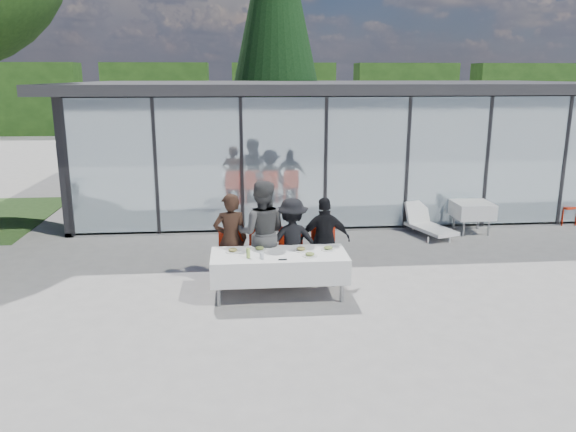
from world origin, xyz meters
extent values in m
plane|color=gray|center=(0.00, 0.00, 0.00)|extent=(90.00, 90.00, 0.00)
cube|color=gray|center=(2.00, 8.00, 0.05)|extent=(14.00, 8.00, 0.10)
cube|color=black|center=(2.00, 11.90, 1.60)|extent=(14.00, 0.20, 3.20)
cube|color=black|center=(-4.90, 8.00, 1.60)|extent=(0.20, 8.00, 3.20)
cube|color=black|center=(8.90, 8.00, 1.60)|extent=(0.20, 8.00, 3.20)
cube|color=silver|center=(2.00, 4.03, 1.60)|extent=(13.60, 0.06, 3.10)
cube|color=#2D2D30|center=(2.00, 7.60, 3.32)|extent=(14.80, 8.80, 0.24)
cube|color=#262628|center=(-4.80, 4.03, 1.60)|extent=(0.08, 0.10, 3.10)
cube|color=#262628|center=(-2.86, 4.03, 1.60)|extent=(0.08, 0.10, 3.10)
cube|color=#262628|center=(-0.91, 4.03, 1.60)|extent=(0.08, 0.10, 3.10)
cube|color=#262628|center=(1.03, 4.03, 1.60)|extent=(0.08, 0.10, 3.10)
cube|color=#262628|center=(2.97, 4.03, 1.60)|extent=(0.08, 0.10, 3.10)
cube|color=#262628|center=(4.91, 4.03, 1.60)|extent=(0.08, 0.10, 3.10)
cube|color=#262628|center=(6.86, 4.03, 1.60)|extent=(0.08, 0.10, 3.10)
cube|color=red|center=(-0.50, 6.50, 0.45)|extent=(0.45, 0.45, 0.90)
cube|color=red|center=(1.00, 7.00, 0.45)|extent=(0.45, 0.45, 0.90)
cube|color=red|center=(3.50, 6.50, 0.45)|extent=(0.45, 0.45, 0.90)
cube|color=red|center=(5.50, 7.20, 0.45)|extent=(0.45, 0.45, 0.90)
cube|color=#1C3D13|center=(-14.00, 28.00, 2.20)|extent=(6.50, 2.00, 4.40)
cube|color=#1C3D13|center=(-6.00, 28.00, 2.20)|extent=(6.50, 2.00, 4.40)
cube|color=#1C3D13|center=(2.00, 28.00, 2.20)|extent=(6.50, 2.00, 4.40)
cube|color=#1C3D13|center=(10.00, 28.00, 2.20)|extent=(6.50, 2.00, 4.40)
cube|color=#1C3D13|center=(18.00, 28.00, 2.20)|extent=(6.50, 2.00, 4.40)
cube|color=white|center=(-0.35, 0.08, 0.54)|extent=(2.26, 0.96, 0.42)
cylinder|color=gray|center=(-1.35, -0.27, 0.35)|extent=(0.06, 0.06, 0.71)
cylinder|color=gray|center=(0.65, -0.27, 0.35)|extent=(0.06, 0.06, 0.71)
cylinder|color=gray|center=(-1.35, 0.43, 0.35)|extent=(0.06, 0.06, 0.71)
cylinder|color=gray|center=(0.65, 0.43, 0.35)|extent=(0.06, 0.06, 0.71)
imported|color=#321F16|center=(-1.15, 0.71, 0.83)|extent=(0.68, 0.68, 1.66)
cube|color=red|center=(-1.15, 0.74, 0.45)|extent=(0.44, 0.44, 0.05)
cube|color=red|center=(-1.15, 0.94, 0.70)|extent=(0.44, 0.04, 0.55)
cylinder|color=red|center=(-1.33, 0.56, 0.21)|extent=(0.04, 0.04, 0.43)
cylinder|color=red|center=(-0.97, 0.56, 0.21)|extent=(0.04, 0.04, 0.43)
cylinder|color=red|center=(-1.33, 0.92, 0.21)|extent=(0.04, 0.04, 0.43)
cylinder|color=red|center=(-0.97, 0.92, 0.21)|extent=(0.04, 0.04, 0.43)
imported|color=#4E4E4E|center=(-0.61, 0.71, 0.94)|extent=(1.01, 1.01, 1.87)
cube|color=red|center=(-0.61, 0.74, 0.45)|extent=(0.44, 0.44, 0.05)
cube|color=red|center=(-0.61, 0.94, 0.70)|extent=(0.44, 0.04, 0.55)
cylinder|color=red|center=(-0.79, 0.56, 0.21)|extent=(0.04, 0.04, 0.43)
cylinder|color=red|center=(-0.43, 0.56, 0.21)|extent=(0.04, 0.04, 0.43)
cylinder|color=red|center=(-0.79, 0.92, 0.21)|extent=(0.04, 0.04, 0.43)
cylinder|color=red|center=(-0.43, 0.92, 0.21)|extent=(0.04, 0.04, 0.43)
imported|color=black|center=(-0.08, 0.71, 0.77)|extent=(1.06, 1.06, 1.54)
cube|color=red|center=(-0.08, 0.74, 0.45)|extent=(0.44, 0.44, 0.05)
cube|color=red|center=(-0.08, 0.94, 0.70)|extent=(0.44, 0.04, 0.55)
cylinder|color=red|center=(-0.26, 0.56, 0.21)|extent=(0.04, 0.04, 0.43)
cylinder|color=red|center=(0.10, 0.56, 0.21)|extent=(0.04, 0.04, 0.43)
cylinder|color=red|center=(-0.26, 0.92, 0.21)|extent=(0.04, 0.04, 0.43)
cylinder|color=red|center=(0.10, 0.92, 0.21)|extent=(0.04, 0.04, 0.43)
imported|color=black|center=(0.52, 0.71, 0.77)|extent=(0.92, 0.92, 1.55)
cube|color=red|center=(0.52, 0.74, 0.45)|extent=(0.44, 0.44, 0.05)
cube|color=red|center=(0.52, 0.94, 0.70)|extent=(0.44, 0.04, 0.55)
cylinder|color=red|center=(0.34, 0.56, 0.21)|extent=(0.04, 0.04, 0.43)
cylinder|color=red|center=(0.70, 0.56, 0.21)|extent=(0.04, 0.04, 0.43)
cylinder|color=red|center=(0.34, 0.92, 0.21)|extent=(0.04, 0.04, 0.43)
cylinder|color=red|center=(0.70, 0.92, 0.21)|extent=(0.04, 0.04, 0.43)
cylinder|color=white|center=(-1.12, 0.22, 0.76)|extent=(0.25, 0.25, 0.01)
ellipsoid|color=tan|center=(-1.12, 0.22, 0.79)|extent=(0.15, 0.15, 0.05)
cylinder|color=white|center=(-0.67, 0.28, 0.76)|extent=(0.25, 0.25, 0.01)
ellipsoid|color=#42702A|center=(-0.67, 0.28, 0.79)|extent=(0.15, 0.15, 0.05)
cylinder|color=white|center=(0.03, 0.19, 0.76)|extent=(0.25, 0.25, 0.01)
ellipsoid|color=tan|center=(0.03, 0.19, 0.79)|extent=(0.15, 0.15, 0.05)
cylinder|color=white|center=(0.49, 0.20, 0.76)|extent=(0.25, 0.25, 0.01)
ellipsoid|color=#42702A|center=(0.49, 0.20, 0.79)|extent=(0.15, 0.15, 0.05)
cylinder|color=white|center=(0.14, -0.11, 0.76)|extent=(0.25, 0.25, 0.01)
ellipsoid|color=#42702A|center=(0.14, -0.11, 0.79)|extent=(0.15, 0.15, 0.05)
cylinder|color=#9BBE4F|center=(-0.87, -0.11, 0.83)|extent=(0.06, 0.06, 0.16)
cylinder|color=silver|center=(-0.65, -0.17, 0.80)|extent=(0.07, 0.07, 0.10)
cube|color=black|center=(-0.32, -0.26, 0.76)|extent=(0.14, 0.03, 0.01)
cube|color=white|center=(4.46, 3.59, 0.56)|extent=(0.86, 0.86, 0.36)
cylinder|color=gray|center=(4.16, 3.29, 0.36)|extent=(0.05, 0.05, 0.72)
cylinder|color=gray|center=(4.76, 3.29, 0.36)|extent=(0.05, 0.05, 0.72)
cylinder|color=gray|center=(4.16, 3.89, 0.36)|extent=(0.05, 0.05, 0.72)
cylinder|color=gray|center=(4.76, 3.89, 0.36)|extent=(0.05, 0.05, 0.72)
cube|color=red|center=(7.15, 4.16, 0.45)|extent=(0.55, 0.55, 0.05)
cube|color=red|center=(7.10, 4.35, 0.70)|extent=(0.43, 0.16, 0.55)
cylinder|color=red|center=(6.97, 3.98, 0.21)|extent=(0.04, 0.04, 0.43)
cylinder|color=red|center=(6.97, 4.34, 0.21)|extent=(0.04, 0.04, 0.43)
cylinder|color=red|center=(7.33, 4.34, 0.21)|extent=(0.04, 0.04, 0.43)
cube|color=red|center=(4.77, 4.47, 0.45)|extent=(0.62, 0.62, 0.05)
cube|color=red|center=(4.90, 4.32, 0.70)|extent=(0.37, 0.31, 0.55)
cylinder|color=red|center=(4.59, 4.29, 0.21)|extent=(0.04, 0.04, 0.43)
cylinder|color=red|center=(4.95, 4.29, 0.21)|extent=(0.04, 0.04, 0.43)
cylinder|color=red|center=(4.59, 4.65, 0.21)|extent=(0.04, 0.04, 0.43)
cylinder|color=red|center=(4.95, 4.65, 0.21)|extent=(0.04, 0.04, 0.43)
cube|color=white|center=(3.43, 3.40, 0.18)|extent=(0.98, 1.42, 0.08)
cube|color=white|center=(3.25, 3.92, 0.45)|extent=(0.65, 0.44, 0.54)
cylinder|color=white|center=(3.18, 2.85, 0.07)|extent=(0.04, 0.04, 0.14)
cylinder|color=white|center=(3.68, 2.85, 0.07)|extent=(0.04, 0.04, 0.14)
cylinder|color=white|center=(3.18, 3.95, 0.07)|extent=(0.04, 0.04, 0.14)
cylinder|color=white|center=(3.68, 3.95, 0.07)|extent=(0.04, 0.04, 0.14)
cylinder|color=#382316|center=(0.50, 13.00, 1.00)|extent=(0.44, 0.44, 2.00)
cone|color=black|center=(0.50, 13.00, 6.00)|extent=(4.00, 4.00, 9.00)
camera|label=1|loc=(-1.00, -8.79, 3.62)|focal=35.00mm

